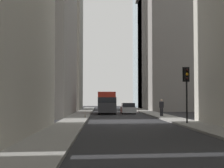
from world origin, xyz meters
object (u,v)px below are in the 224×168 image
at_px(discarded_bottle, 85,116).
at_px(pedestrian, 161,107).
at_px(delivery_truck, 107,103).
at_px(traffic_light_foreground, 187,82).
at_px(sedan_silver, 128,109).

bearing_deg(discarded_bottle, pedestrian, -73.17).
bearing_deg(delivery_truck, traffic_light_foreground, -163.99).
relative_size(traffic_light_foreground, discarded_bottle, 15.37).
bearing_deg(discarded_bottle, sedan_silver, -24.65).
distance_m(pedestrian, discarded_bottle, 8.30).
bearing_deg(sedan_silver, traffic_light_foreground, -172.01).
height_order(delivery_truck, discarded_bottle, delivery_truck).
xyz_separation_m(traffic_light_foreground, discarded_bottle, (8.36, 7.83, -2.94)).
height_order(traffic_light_foreground, discarded_bottle, traffic_light_foreground).
xyz_separation_m(delivery_truck, traffic_light_foreground, (-19.28, -5.53, 1.73)).
distance_m(traffic_light_foreground, pedestrian, 10.95).
bearing_deg(pedestrian, discarded_bottle, 106.83).
height_order(delivery_truck, pedestrian, delivery_truck).
bearing_deg(sedan_silver, discarded_bottle, 155.35).
bearing_deg(discarded_bottle, traffic_light_foreground, -136.86).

